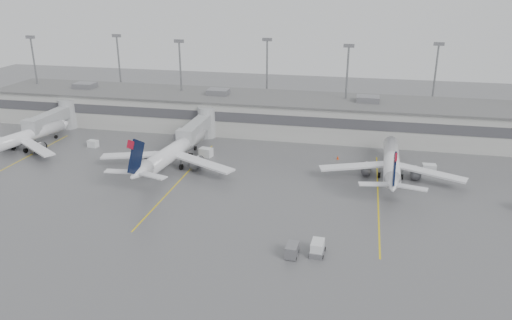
% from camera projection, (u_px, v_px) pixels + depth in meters
% --- Properties ---
extents(ground, '(260.00, 260.00, 0.00)m').
position_uv_depth(ground, '(243.00, 260.00, 64.83)').
color(ground, '#575759').
rests_on(ground, ground).
extents(terminal, '(152.00, 17.00, 9.45)m').
position_uv_depth(terminal, '(301.00, 115.00, 116.55)').
color(terminal, '#ADADA8').
rests_on(terminal, ground).
extents(light_masts, '(142.40, 8.00, 20.60)m').
position_uv_depth(light_masts, '(305.00, 77.00, 119.12)').
color(light_masts, gray).
rests_on(light_masts, ground).
extents(jet_bridge_left, '(4.00, 17.20, 7.00)m').
position_uv_depth(jet_bridge_left, '(58.00, 117.00, 116.42)').
color(jet_bridge_left, '#989A9D').
rests_on(jet_bridge_left, ground).
extents(jet_bridge_right, '(4.00, 17.20, 7.00)m').
position_uv_depth(jet_bridge_right, '(201.00, 126.00, 109.48)').
color(jet_bridge_right, '#989A9D').
rests_on(jet_bridge_right, ground).
extents(stand_markings, '(105.25, 40.00, 0.01)m').
position_uv_depth(stand_markings, '(275.00, 188.00, 86.83)').
color(stand_markings, yellow).
rests_on(stand_markings, ground).
extents(jet_far_left, '(23.78, 26.98, 8.89)m').
position_uv_depth(jet_far_left, '(19.00, 138.00, 104.64)').
color(jet_far_left, white).
rests_on(jet_far_left, ground).
extents(jet_mid_left, '(27.38, 30.82, 9.98)m').
position_uv_depth(jet_mid_left, '(172.00, 152.00, 95.29)').
color(jet_mid_left, white).
rests_on(jet_mid_left, ground).
extents(jet_mid_right, '(25.94, 29.08, 9.41)m').
position_uv_depth(jet_mid_right, '(392.00, 163.00, 90.46)').
color(jet_mid_right, white).
rests_on(jet_mid_right, ground).
extents(baggage_tug, '(2.07, 3.06, 1.91)m').
position_uv_depth(baggage_tug, '(317.00, 249.00, 66.03)').
color(baggage_tug, silver).
rests_on(baggage_tug, ground).
extents(baggage_cart, '(1.64, 2.71, 1.69)m').
position_uv_depth(baggage_cart, '(292.00, 250.00, 65.52)').
color(baggage_cart, slate).
rests_on(baggage_cart, ground).
extents(gse_uld_a, '(2.29, 1.69, 1.50)m').
position_uv_depth(gse_uld_a, '(93.00, 144.00, 107.61)').
color(gse_uld_a, silver).
rests_on(gse_uld_a, ground).
extents(gse_uld_b, '(2.86, 2.22, 1.80)m').
position_uv_depth(gse_uld_b, '(206.00, 152.00, 101.84)').
color(gse_uld_b, silver).
rests_on(gse_uld_b, ground).
extents(gse_uld_c, '(2.49, 1.69, 1.74)m').
position_uv_depth(gse_uld_c, '(429.00, 169.00, 93.31)').
color(gse_uld_c, silver).
rests_on(gse_uld_c, ground).
extents(gse_loader, '(2.77, 3.65, 2.03)m').
position_uv_depth(gse_loader, '(182.00, 137.00, 111.01)').
color(gse_loader, slate).
rests_on(gse_loader, ground).
extents(cone_a, '(0.45, 0.45, 0.71)m').
position_uv_depth(cone_a, '(33.00, 144.00, 108.43)').
color(cone_a, '#E93904').
rests_on(cone_a, ground).
extents(cone_b, '(0.38, 0.38, 0.60)m').
position_uv_depth(cone_b, '(189.00, 154.00, 102.87)').
color(cone_b, '#E93904').
rests_on(cone_b, ground).
extents(cone_c, '(0.49, 0.49, 0.78)m').
position_uv_depth(cone_c, '(338.00, 157.00, 100.52)').
color(cone_c, '#E93904').
rests_on(cone_c, ground).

